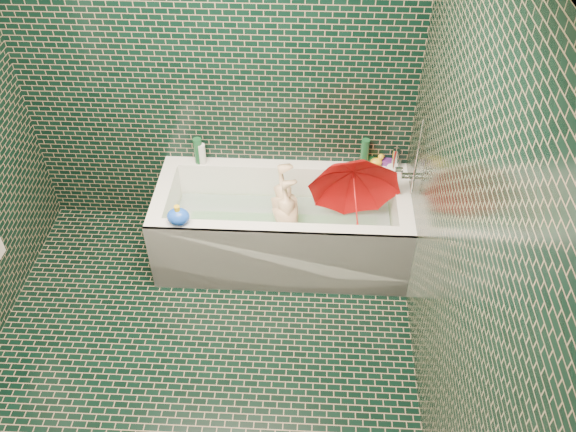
{
  "coord_description": "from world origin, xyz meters",
  "views": [
    {
      "loc": [
        0.64,
        -2.04,
        3.15
      ],
      "look_at": [
        0.5,
        0.82,
        0.54
      ],
      "focal_mm": 38.0,
      "sensor_mm": 36.0,
      "label": 1
    }
  ],
  "objects_px": {
    "child": "(289,226)",
    "bath_toy": "(178,216)",
    "bathtub": "(282,233)",
    "umbrella": "(356,201)",
    "rubber_duck": "(377,161)"
  },
  "relations": [
    {
      "from": "rubber_duck",
      "to": "bath_toy",
      "type": "relative_size",
      "value": 0.64
    },
    {
      "from": "bathtub",
      "to": "umbrella",
      "type": "relative_size",
      "value": 2.95
    },
    {
      "from": "child",
      "to": "umbrella",
      "type": "relative_size",
      "value": 1.55
    },
    {
      "from": "child",
      "to": "bath_toy",
      "type": "distance_m",
      "value": 0.79
    },
    {
      "from": "child",
      "to": "rubber_duck",
      "type": "xyz_separation_m",
      "value": [
        0.59,
        0.39,
        0.28
      ]
    },
    {
      "from": "child",
      "to": "rubber_duck",
      "type": "bearing_deg",
      "value": 115.8
    },
    {
      "from": "bathtub",
      "to": "umbrella",
      "type": "xyz_separation_m",
      "value": [
        0.48,
        -0.08,
        0.38
      ]
    },
    {
      "from": "child",
      "to": "umbrella",
      "type": "bearing_deg",
      "value": 76.59
    },
    {
      "from": "umbrella",
      "to": "bath_toy",
      "type": "relative_size",
      "value": 3.3
    },
    {
      "from": "bathtub",
      "to": "bath_toy",
      "type": "height_order",
      "value": "bath_toy"
    },
    {
      "from": "bathtub",
      "to": "child",
      "type": "xyz_separation_m",
      "value": [
        0.05,
        -0.03,
        0.1
      ]
    },
    {
      "from": "bath_toy",
      "to": "child",
      "type": "bearing_deg",
      "value": 0.15
    },
    {
      "from": "bathtub",
      "to": "child",
      "type": "bearing_deg",
      "value": -34.05
    },
    {
      "from": "bathtub",
      "to": "rubber_duck",
      "type": "distance_m",
      "value": 0.82
    },
    {
      "from": "child",
      "to": "bath_toy",
      "type": "xyz_separation_m",
      "value": [
        -0.67,
        -0.27,
        0.3
      ]
    }
  ]
}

